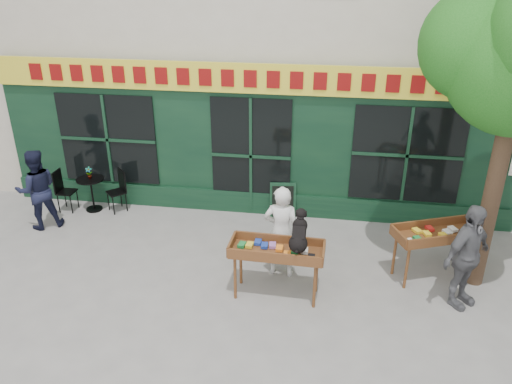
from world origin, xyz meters
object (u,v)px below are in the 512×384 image
at_px(dog, 299,231).
at_px(book_cart_right, 438,236).
at_px(man_right, 466,257).
at_px(book_cart_center, 277,253).
at_px(woman, 281,232).
at_px(bistro_table, 91,188).
at_px(man_left, 37,190).

relative_size(dog, book_cart_right, 0.37).
relative_size(dog, man_right, 0.34).
height_order(book_cart_center, woman, woman).
relative_size(dog, woman, 0.35).
relative_size(woman, man_right, 0.96).
bearing_deg(dog, bistro_table, 153.61).
distance_m(woman, man_left, 5.24).
bearing_deg(book_cart_center, man_right, 6.20).
relative_size(dog, man_left, 0.35).
xyz_separation_m(dog, bistro_table, (-4.80, 2.56, -0.75)).
xyz_separation_m(book_cart_center, book_cart_right, (2.67, 0.98, 0.00)).
height_order(woman, man_right, man_right).
relative_size(book_cart_center, book_cart_right, 0.94).
height_order(man_right, man_left, man_right).
distance_m(book_cart_right, man_left, 7.85).
relative_size(woman, book_cart_right, 1.05).
height_order(man_right, bistro_table, man_right).
bearing_deg(dog, woman, 118.26).
relative_size(man_right, man_left, 1.04).
bearing_deg(bistro_table, woman, -22.70).
bearing_deg(book_cart_center, man_left, 164.33).
xyz_separation_m(book_cart_center, bistro_table, (-4.45, 2.51, -0.28)).
height_order(woman, book_cart_right, woman).
relative_size(dog, bistro_table, 0.79).
distance_m(bistro_table, man_left, 1.18).
xyz_separation_m(dog, woman, (-0.35, 0.70, -0.44)).
height_order(bistro_table, man_left, man_left).
xyz_separation_m(book_cart_right, man_left, (-7.82, 0.63, 0.03)).
xyz_separation_m(book_cart_right, bistro_table, (-7.12, 1.53, -0.28)).
bearing_deg(bistro_table, book_cart_right, -12.09).
bearing_deg(bistro_table, man_left, -127.87).
bearing_deg(book_cart_center, woman, 91.70).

